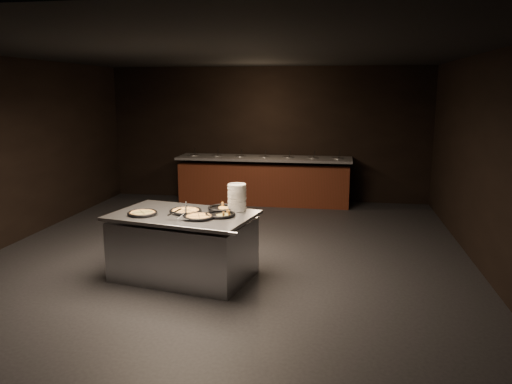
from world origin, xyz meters
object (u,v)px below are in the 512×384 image
serving_counter (184,247)px  pan_cheese_whole (186,211)px  plate_stack (237,198)px  pan_veggie_whole (142,213)px

serving_counter → pan_cheese_whole: 0.47m
plate_stack → pan_cheese_whole: size_ratio=0.85×
plate_stack → pan_cheese_whole: 0.69m
plate_stack → serving_counter: bearing=-156.6°
pan_veggie_whole → pan_cheese_whole: bearing=22.4°
plate_stack → pan_veggie_whole: plate_stack is taller
serving_counter → plate_stack: plate_stack is taller
serving_counter → plate_stack: 0.94m
serving_counter → pan_cheese_whole: pan_cheese_whole is taller
plate_stack → pan_veggie_whole: size_ratio=0.93×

